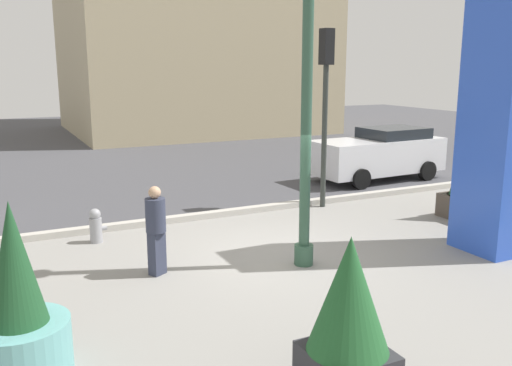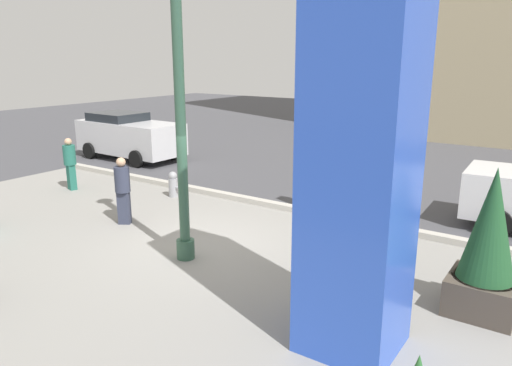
{
  "view_description": "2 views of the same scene",
  "coord_description": "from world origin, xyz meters",
  "views": [
    {
      "loc": [
        -5.02,
        -9.25,
        3.72
      ],
      "look_at": [
        0.27,
        1.58,
        1.14
      ],
      "focal_mm": 38.59,
      "sensor_mm": 36.0,
      "label": 1
    },
    {
      "loc": [
        6.43,
        -7.42,
        3.94
      ],
      "look_at": [
        0.28,
        1.6,
        1.09
      ],
      "focal_mm": 34.01,
      "sensor_mm": 36.0,
      "label": 2
    }
  ],
  "objects": [
    {
      "name": "lamp_post",
      "position": [
        0.15,
        -0.73,
        3.16
      ],
      "size": [
        0.44,
        0.44,
        6.49
      ],
      "color": "#335642",
      "rests_on": "ground_plane"
    },
    {
      "name": "car_far_lane",
      "position": [
        6.53,
        5.12,
        0.87
      ],
      "size": [
        4.57,
        2.17,
        1.7
      ],
      "color": "silver",
      "rests_on": "ground_plane"
    },
    {
      "name": "plaza_pavement",
      "position": [
        0.0,
        -2.0,
        0.0
      ],
      "size": [
        18.0,
        10.0,
        0.02
      ],
      "primitive_type": "cube",
      "color": "gray",
      "rests_on": "ground_plane"
    },
    {
      "name": "potted_plant_near_right",
      "position": [
        -1.6,
        -4.6,
        0.97
      ],
      "size": [
        0.94,
        0.94,
        1.92
      ],
      "color": "#2D2D33",
      "rests_on": "ground_plane"
    },
    {
      "name": "potted_plant_near_left",
      "position": [
        5.46,
        0.33,
        1.09
      ],
      "size": [
        1.02,
        1.02,
        2.37
      ],
      "color": "#4C4238",
      "rests_on": "ground_plane"
    },
    {
      "name": "curb_strip",
      "position": [
        0.0,
        3.12,
        0.08
      ],
      "size": [
        18.0,
        0.24,
        0.16
      ],
      "primitive_type": "cube",
      "color": "#B7B2A8",
      "rests_on": "ground_plane"
    },
    {
      "name": "art_pillar_blue",
      "position": [
        4.13,
        -1.67,
        3.18
      ],
      "size": [
        1.26,
        1.26,
        6.37
      ],
      "primitive_type": "cube",
      "color": "blue",
      "rests_on": "ground_plane"
    },
    {
      "name": "traffic_light_corner",
      "position": [
        2.88,
        2.84,
        3.13
      ],
      "size": [
        0.28,
        0.42,
        4.64
      ],
      "color": "#333833",
      "rests_on": "ground_plane"
    },
    {
      "name": "potted_plant_by_pillar",
      "position": [
        -4.89,
        -2.53,
        0.82
      ],
      "size": [
        1.18,
        1.18,
        2.21
      ],
      "color": "#6BB2B2",
      "rests_on": "ground_plane"
    },
    {
      "name": "fire_hydrant",
      "position": [
        -3.15,
        2.38,
        0.37
      ],
      "size": [
        0.36,
        0.26,
        0.75
      ],
      "color": "#99999E",
      "rests_on": "ground_plane"
    },
    {
      "name": "pedestrian_on_sidewalk",
      "position": [
        -2.49,
        0.0,
        0.91
      ],
      "size": [
        0.49,
        0.49,
        1.65
      ],
      "color": "#33384C",
      "rests_on": "ground_plane"
    },
    {
      "name": "ground_plane",
      "position": [
        0.0,
        4.0,
        0.0
      ],
      "size": [
        60.0,
        60.0,
        0.0
      ],
      "primitive_type": "plane",
      "color": "#47474C"
    }
  ]
}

